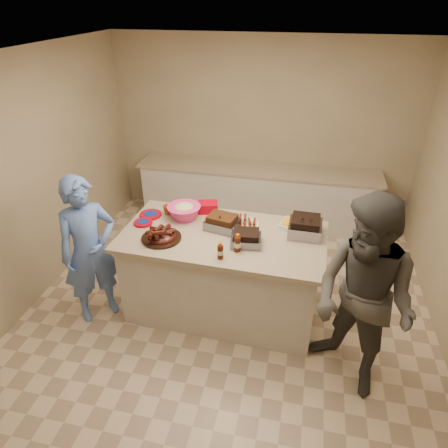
% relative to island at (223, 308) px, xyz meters
% --- Properties ---
extents(room, '(4.50, 5.00, 2.70)m').
position_rel_island_xyz_m(room, '(0.06, -0.08, 0.00)').
color(room, tan).
rests_on(room, ground).
extents(back_counter, '(3.60, 0.64, 0.90)m').
position_rel_island_xyz_m(back_counter, '(0.06, 2.12, 0.45)').
color(back_counter, beige).
rests_on(back_counter, ground).
extents(island, '(2.14, 1.18, 1.00)m').
position_rel_island_xyz_m(island, '(0.00, 0.00, 0.00)').
color(island, beige).
rests_on(island, ground).
extents(rib_platter, '(0.51, 0.51, 0.16)m').
position_rel_island_xyz_m(rib_platter, '(-0.59, -0.21, 1.00)').
color(rib_platter, '#40130B').
rests_on(rib_platter, island).
extents(pulled_pork_tray, '(0.38, 0.32, 0.10)m').
position_rel_island_xyz_m(pulled_pork_tray, '(-0.03, 0.12, 1.00)').
color(pulled_pork_tray, '#47230F').
rests_on(pulled_pork_tray, island).
extents(brisket_tray, '(0.32, 0.28, 0.09)m').
position_rel_island_xyz_m(brisket_tray, '(0.26, -0.12, 1.00)').
color(brisket_tray, black).
rests_on(brisket_tray, island).
extents(roasting_pan, '(0.34, 0.34, 0.13)m').
position_rel_island_xyz_m(roasting_pan, '(0.82, 0.19, 1.00)').
color(roasting_pan, gray).
rests_on(roasting_pan, island).
extents(coleslaw_bowl, '(0.38, 0.38, 0.25)m').
position_rel_island_xyz_m(coleslaw_bowl, '(-0.49, 0.25, 1.00)').
color(coleslaw_bowl, '#EF3489').
rests_on(coleslaw_bowl, island).
extents(sausage_plate, '(0.34, 0.34, 0.05)m').
position_rel_island_xyz_m(sausage_plate, '(0.19, 0.25, 1.00)').
color(sausage_plate, silver).
rests_on(sausage_plate, island).
extents(mac_cheese_dish, '(0.36, 0.30, 0.08)m').
position_rel_island_xyz_m(mac_cheese_dish, '(0.73, 0.28, 1.00)').
color(mac_cheese_dish, '#F9A711').
rests_on(mac_cheese_dish, island).
extents(bbq_bottle_a, '(0.06, 0.06, 0.17)m').
position_rel_island_xyz_m(bbq_bottle_a, '(0.07, -0.41, 1.00)').
color(bbq_bottle_a, '#3C1409').
rests_on(bbq_bottle_a, island).
extents(bbq_bottle_b, '(0.07, 0.07, 0.19)m').
position_rel_island_xyz_m(bbq_bottle_b, '(0.20, -0.26, 1.00)').
color(bbq_bottle_b, '#3C1409').
rests_on(bbq_bottle_b, island).
extents(mustard_bottle, '(0.05, 0.05, 0.12)m').
position_rel_island_xyz_m(mustard_bottle, '(-0.20, 0.13, 1.00)').
color(mustard_bottle, yellow).
rests_on(mustard_bottle, island).
extents(sauce_bowl, '(0.12, 0.04, 0.12)m').
position_rel_island_xyz_m(sauce_bowl, '(-0.12, 0.26, 1.00)').
color(sauce_bowl, silver).
rests_on(sauce_bowl, island).
extents(plate_stack_large, '(0.25, 0.25, 0.03)m').
position_rel_island_xyz_m(plate_stack_large, '(-0.88, 0.22, 1.00)').
color(plate_stack_large, '#A80011').
rests_on(plate_stack_large, island).
extents(plate_stack_small, '(0.21, 0.21, 0.03)m').
position_rel_island_xyz_m(plate_stack_small, '(-0.89, 0.04, 1.00)').
color(plate_stack_small, '#A80011').
rests_on(plate_stack_small, island).
extents(plastic_cup, '(0.11, 0.11, 0.11)m').
position_rel_island_xyz_m(plastic_cup, '(-0.70, 0.31, 1.00)').
color(plastic_cup, brown).
rests_on(plastic_cup, island).
extents(basket_stack, '(0.26, 0.21, 0.11)m').
position_rel_island_xyz_m(basket_stack, '(-0.28, 0.46, 1.00)').
color(basket_stack, '#A80011').
rests_on(basket_stack, island).
extents(guest_blue, '(1.62, 1.60, 0.40)m').
position_rel_island_xyz_m(guest_blue, '(-1.35, -0.35, 0.00)').
color(guest_blue, '#5D83D7').
rests_on(guest_blue, ground).
extents(guest_gray, '(1.98, 2.00, 0.72)m').
position_rel_island_xyz_m(guest_gray, '(1.35, -0.69, 0.00)').
color(guest_gray, '#504E48').
rests_on(guest_gray, ground).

